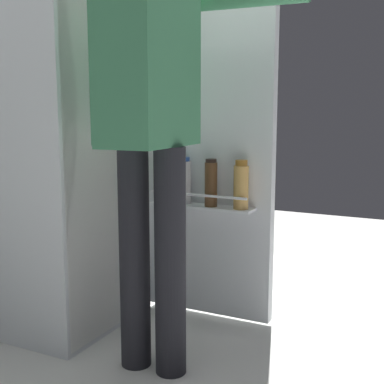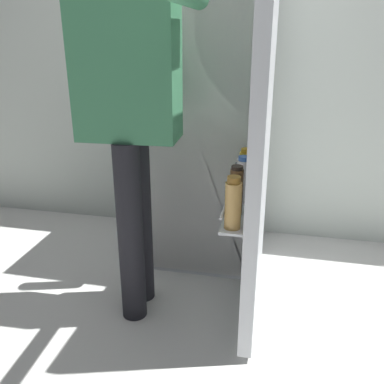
% 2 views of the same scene
% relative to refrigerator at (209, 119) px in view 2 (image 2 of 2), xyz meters
% --- Properties ---
extents(ground_plane, '(6.31, 6.31, 0.00)m').
position_rel_refrigerator_xyz_m(ground_plane, '(-0.03, -0.52, -0.86)').
color(ground_plane, silver).
extents(kitchen_wall, '(4.40, 0.10, 2.45)m').
position_rel_refrigerator_xyz_m(kitchen_wall, '(-0.03, 0.43, 0.36)').
color(kitchen_wall, beige).
rests_on(kitchen_wall, ground_plane).
extents(refrigerator, '(0.71, 1.29, 1.72)m').
position_rel_refrigerator_xyz_m(refrigerator, '(0.00, 0.00, 0.00)').
color(refrigerator, silver).
rests_on(refrigerator, ground_plane).
extents(person, '(0.58, 0.76, 1.77)m').
position_rel_refrigerator_xyz_m(person, '(-0.24, -0.61, 0.21)').
color(person, black).
rests_on(person, ground_plane).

